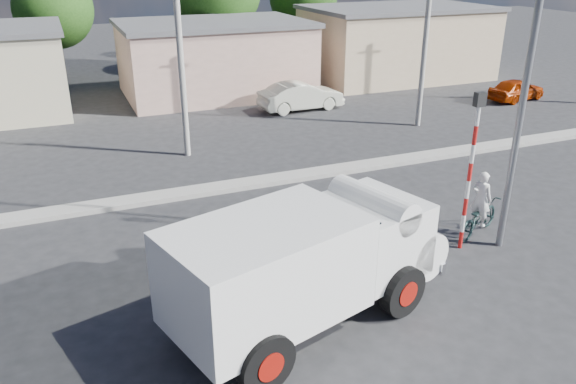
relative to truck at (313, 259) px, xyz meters
name	(u,v)px	position (x,y,z in m)	size (l,w,h in m)	color
ground_plane	(389,301)	(1.94, -0.14, -1.49)	(120.00, 120.00, 0.00)	#28282B
median	(269,180)	(1.94, 7.86, -1.41)	(40.00, 0.80, 0.16)	#99968E
truck	(313,259)	(0.00, 0.00, 0.00)	(6.89, 4.06, 2.69)	black
bicycle	(478,217)	(6.11, 1.85, -0.96)	(0.71, 2.03, 1.06)	#172A29
cyclist	(480,208)	(6.11, 1.85, -0.67)	(0.60, 0.39, 1.63)	white
car_cream	(301,96)	(6.98, 16.56, -0.77)	(1.53, 4.38, 1.44)	beige
car_red	(516,89)	(18.73, 13.92, -0.89)	(1.42, 3.53, 1.20)	#A32E03
traffic_pole	(472,159)	(5.14, 1.36, 1.11)	(0.28, 0.18, 4.36)	red
streetlight	(523,67)	(6.08, 1.06, 3.47)	(2.34, 0.22, 9.00)	slate
building_row	(199,57)	(3.04, 21.86, 0.65)	(37.80, 7.30, 4.44)	beige
utility_poles	(308,44)	(5.19, 11.86, 2.58)	(35.40, 0.24, 8.00)	#99968E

